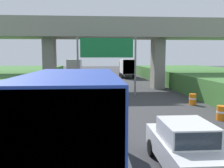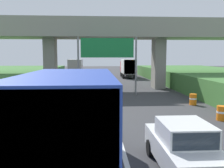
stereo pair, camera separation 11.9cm
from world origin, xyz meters
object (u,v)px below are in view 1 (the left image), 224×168
(truck_red, at_px, (127,67))
(construction_barrel_1, at_px, (221,113))
(overhead_highway_sign, at_px, (107,52))
(car_orange, at_px, (92,78))
(truck_blue, at_px, (74,122))
(construction_barrel_2, at_px, (193,99))
(truck_silver, at_px, (75,68))
(car_white, at_px, (185,146))

(truck_red, distance_m, construction_barrel_1, 31.00)
(overhead_highway_sign, height_order, car_orange, overhead_highway_sign)
(truck_red, height_order, car_orange, truck_red)
(car_orange, bearing_deg, overhead_highway_sign, -81.37)
(truck_blue, bearing_deg, truck_red, 80.07)
(truck_red, xyz_separation_m, construction_barrel_1, (1.75, -30.92, -1.47))
(truck_red, bearing_deg, truck_blue, -99.93)
(overhead_highway_sign, xyz_separation_m, construction_barrel_2, (6.72, -5.08, -3.88))
(truck_silver, xyz_separation_m, construction_barrel_1, (11.34, -30.23, -1.47))
(car_orange, bearing_deg, truck_red, 59.54)
(construction_barrel_2, bearing_deg, construction_barrel_1, -92.03)
(car_white, bearing_deg, construction_barrel_1, 53.16)
(car_white, distance_m, construction_barrel_1, 7.85)
(overhead_highway_sign, height_order, construction_barrel_2, overhead_highway_sign)
(car_white, bearing_deg, car_orange, 97.34)
(truck_silver, distance_m, car_orange, 10.68)
(car_white, bearing_deg, truck_blue, -171.14)
(car_white, bearing_deg, overhead_highway_sign, 96.52)
(truck_silver, distance_m, car_white, 37.12)
(truck_silver, relative_size, car_white, 1.78)
(construction_barrel_1, bearing_deg, overhead_highway_sign, 123.57)
(truck_blue, height_order, construction_barrel_1, truck_blue)
(car_orange, bearing_deg, construction_barrel_2, -61.65)
(truck_blue, bearing_deg, car_white, 8.86)
(construction_barrel_2, bearing_deg, car_orange, 118.35)
(truck_blue, height_order, construction_barrel_2, truck_blue)
(truck_blue, height_order, car_white, truck_blue)
(car_orange, xyz_separation_m, construction_barrel_1, (8.10, -20.11, -0.40))
(truck_silver, relative_size, construction_barrel_2, 8.11)
(truck_blue, distance_m, construction_barrel_1, 10.90)
(overhead_highway_sign, height_order, construction_barrel_1, overhead_highway_sign)
(car_orange, relative_size, construction_barrel_1, 4.56)
(construction_barrel_2, bearing_deg, overhead_highway_sign, 142.88)
(truck_silver, bearing_deg, overhead_highway_sign, -76.75)
(truck_blue, distance_m, truck_red, 38.34)
(construction_barrel_1, relative_size, construction_barrel_2, 1.00)
(truck_red, bearing_deg, overhead_highway_sign, -102.84)
(truck_red, relative_size, car_orange, 1.78)
(overhead_highway_sign, distance_m, truck_red, 21.73)
(car_white, height_order, car_orange, same)
(truck_red, xyz_separation_m, car_white, (-2.95, -37.19, -1.08))
(car_orange, xyz_separation_m, construction_barrel_2, (8.27, -15.33, -0.40))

